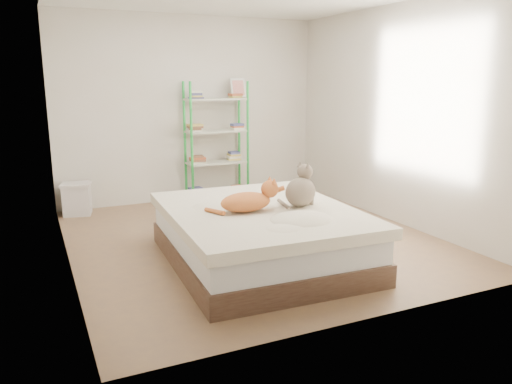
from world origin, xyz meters
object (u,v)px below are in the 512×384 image
grey_cat (301,186)px  shelf_unit (217,143)px  white_bin (77,199)px  orange_cat (246,199)px  cardboard_box (270,199)px  bed (260,235)px

grey_cat → shelf_unit: bearing=-29.0°
shelf_unit → white_bin: size_ratio=4.12×
orange_cat → cardboard_box: bearing=58.8°
bed → white_bin: (-1.43, 2.54, -0.05)m
bed → white_bin: bed is taller
shelf_unit → white_bin: 2.05m
orange_cat → grey_cat: grey_cat is taller
white_bin → orange_cat: bearing=-64.1°
bed → white_bin: bearing=121.7°
shelf_unit → white_bin: (-1.96, -0.03, -0.61)m
bed → white_bin: 2.92m
white_bin → grey_cat: bearing=-55.5°
bed → cardboard_box: bearing=62.9°
bed → cardboard_box: 1.86m
grey_cat → white_bin: grey_cat is taller
orange_cat → shelf_unit: bearing=76.8°
bed → shelf_unit: shelf_unit is taller
shelf_unit → cardboard_box: shelf_unit is taller
cardboard_box → white_bin: (-2.34, 0.93, 0.04)m
grey_cat → shelf_unit: 2.68m
shelf_unit → bed: bearing=-101.6°
cardboard_box → grey_cat: bearing=-106.7°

